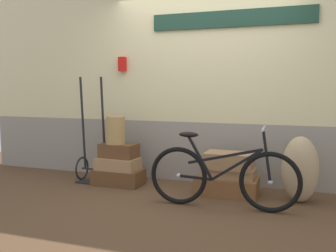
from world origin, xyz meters
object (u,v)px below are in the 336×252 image
object	(u,v)px
wicker_basket	(116,130)
suitcase_3	(227,186)
suitcase_0	(119,177)
suitcase_4	(231,173)
suitcase_5	(229,161)
suitcase_2	(119,151)
bicycle	(222,177)
suitcase_1	(118,164)
burlap_sack	(300,169)
luggage_trolley	(93,158)

from	to	relation	value
wicker_basket	suitcase_3	bearing A→B (deg)	0.57
suitcase_0	wicker_basket	size ratio (longest dim) A/B	1.74
suitcase_3	wicker_basket	world-z (taller)	wicker_basket
suitcase_4	suitcase_5	world-z (taller)	suitcase_5
suitcase_2	bicycle	distance (m)	1.62
suitcase_2	bicycle	bearing A→B (deg)	-16.70
suitcase_5	wicker_basket	xyz separation A→B (m)	(-1.51, -0.00, 0.31)
suitcase_0	suitcase_3	distance (m)	1.45
suitcase_1	burlap_sack	xyz separation A→B (m)	(2.29, -0.01, 0.09)
wicker_basket	suitcase_0	bearing A→B (deg)	-10.19
suitcase_1	burlap_sack	distance (m)	2.29
luggage_trolley	burlap_sack	size ratio (longest dim) A/B	1.91
suitcase_5	wicker_basket	world-z (taller)	wicker_basket
suitcase_5	luggage_trolley	world-z (taller)	luggage_trolley
suitcase_0	suitcase_1	distance (m)	0.18
suitcase_4	burlap_sack	bearing A→B (deg)	-3.95
suitcase_3	suitcase_4	world-z (taller)	suitcase_4
luggage_trolley	suitcase_3	bearing A→B (deg)	-1.02
wicker_basket	suitcase_4	bearing A→B (deg)	1.02
suitcase_4	luggage_trolley	bearing A→B (deg)	179.10
suitcase_1	bicycle	distance (m)	1.60
suitcase_0	suitcase_2	world-z (taller)	suitcase_2
wicker_basket	suitcase_2	bearing A→B (deg)	43.18
suitcase_4	suitcase_0	bearing A→B (deg)	-178.96
suitcase_2	suitcase_4	size ratio (longest dim) A/B	0.85
suitcase_0	suitcase_2	bearing A→B (deg)	102.94
burlap_sack	bicycle	xyz separation A→B (m)	(-0.78, -0.51, -0.03)
suitcase_5	bicycle	size ratio (longest dim) A/B	0.34
bicycle	luggage_trolley	bearing A→B (deg)	163.26
suitcase_1	luggage_trolley	xyz separation A→B (m)	(-0.41, 0.06, 0.04)
suitcase_2	wicker_basket	xyz separation A→B (m)	(-0.03, -0.03, 0.28)
suitcase_1	suitcase_2	bearing A→B (deg)	98.35
suitcase_4	luggage_trolley	world-z (taller)	luggage_trolley
suitcase_5	luggage_trolley	distance (m)	1.89
suitcase_3	suitcase_4	bearing A→B (deg)	15.75
suitcase_3	luggage_trolley	size ratio (longest dim) A/B	0.51
suitcase_2	suitcase_4	distance (m)	1.52
suitcase_3	burlap_sack	bearing A→B (deg)	-3.24
suitcase_0	burlap_sack	distance (m)	2.30
suitcase_5	burlap_sack	xyz separation A→B (m)	(0.81, -0.03, -0.04)
burlap_sack	bicycle	world-z (taller)	bicycle
luggage_trolley	suitcase_5	bearing A→B (deg)	-1.35
suitcase_2	suitcase_3	size ratio (longest dim) A/B	0.66
luggage_trolley	burlap_sack	bearing A→B (deg)	-1.52
suitcase_3	luggage_trolley	distance (m)	1.88
suitcase_2	suitcase_3	bearing A→B (deg)	3.02
suitcase_1	luggage_trolley	size ratio (longest dim) A/B	0.38
suitcase_4	suitcase_2	bearing A→B (deg)	179.66
suitcase_3	burlap_sack	size ratio (longest dim) A/B	0.98
suitcase_3	wicker_basket	size ratio (longest dim) A/B	1.98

